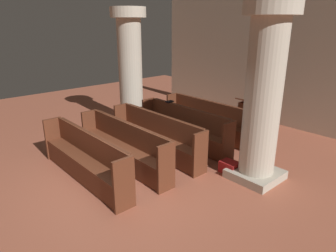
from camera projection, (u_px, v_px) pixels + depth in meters
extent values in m
plane|color=#AD5B42|center=(122.00, 183.00, 6.38)|extent=(19.20, 19.20, 0.00)
cube|color=beige|center=(282.00, 54.00, 9.48)|extent=(10.00, 0.16, 4.50)
cube|color=brown|center=(207.00, 120.00, 8.86)|extent=(2.97, 0.38, 0.05)
cube|color=brown|center=(211.00, 110.00, 8.87)|extent=(2.97, 0.04, 0.51)
cube|color=#562B1A|center=(213.00, 102.00, 8.82)|extent=(2.85, 0.06, 0.02)
cube|color=#5B2D1B|center=(172.00, 109.00, 9.92)|extent=(0.06, 0.44, 1.01)
cube|color=#5B2D1B|center=(252.00, 133.00, 7.78)|extent=(0.06, 0.44, 1.01)
cube|color=brown|center=(203.00, 129.00, 8.82)|extent=(2.97, 0.03, 0.43)
cube|color=brown|center=(183.00, 128.00, 8.24)|extent=(2.97, 0.38, 0.05)
cube|color=brown|center=(188.00, 117.00, 8.25)|extent=(2.97, 0.04, 0.51)
cube|color=#562B1A|center=(189.00, 108.00, 8.20)|extent=(2.85, 0.06, 0.02)
cube|color=#5B2D1B|center=(149.00, 115.00, 9.30)|extent=(0.06, 0.44, 1.01)
cube|color=#5B2D1B|center=(228.00, 143.00, 7.16)|extent=(0.06, 0.44, 1.01)
cube|color=brown|center=(179.00, 138.00, 8.21)|extent=(2.97, 0.03, 0.43)
cube|color=brown|center=(155.00, 136.00, 7.62)|extent=(2.97, 0.38, 0.05)
cube|color=brown|center=(160.00, 125.00, 7.63)|extent=(2.97, 0.04, 0.51)
cube|color=#562B1A|center=(162.00, 115.00, 7.58)|extent=(2.85, 0.06, 0.02)
cube|color=#5B2D1B|center=(122.00, 121.00, 8.68)|extent=(0.06, 0.44, 1.01)
cube|color=#5B2D1B|center=(200.00, 154.00, 6.54)|extent=(0.06, 0.44, 1.01)
cube|color=brown|center=(150.00, 147.00, 7.59)|extent=(2.97, 0.03, 0.43)
cube|color=brown|center=(123.00, 147.00, 7.00)|extent=(2.97, 0.38, 0.05)
cube|color=brown|center=(128.00, 134.00, 7.01)|extent=(2.97, 0.04, 0.51)
cube|color=#562B1A|center=(129.00, 123.00, 6.97)|extent=(2.85, 0.06, 0.02)
cube|color=#5B2D1B|center=(91.00, 129.00, 8.06)|extent=(0.06, 0.44, 1.01)
cube|color=#5B2D1B|center=(166.00, 168.00, 5.92)|extent=(0.06, 0.44, 1.01)
cube|color=brown|center=(117.00, 158.00, 6.97)|extent=(2.97, 0.03, 0.43)
cube|color=brown|center=(83.00, 159.00, 6.38)|extent=(2.97, 0.38, 0.05)
cube|color=brown|center=(90.00, 145.00, 6.40)|extent=(2.97, 0.05, 0.51)
cube|color=#562B1A|center=(91.00, 133.00, 6.35)|extent=(2.85, 0.06, 0.02)
cube|color=#5B2D1B|center=(54.00, 138.00, 7.44)|extent=(0.06, 0.44, 1.01)
cube|color=#5B2D1B|center=(124.00, 185.00, 5.30)|extent=(0.06, 0.44, 1.01)
cube|color=brown|center=(77.00, 172.00, 6.35)|extent=(2.97, 0.03, 0.43)
cube|color=#B6AD9A|center=(255.00, 174.00, 6.56)|extent=(0.99, 0.99, 0.18)
cylinder|color=beige|center=(263.00, 99.00, 6.02)|extent=(0.73, 0.73, 3.14)
cylinder|color=beige|center=(273.00, 6.00, 5.46)|extent=(1.06, 1.06, 0.30)
cube|color=#B6AD9A|center=(132.00, 121.00, 10.00)|extent=(0.99, 0.99, 0.18)
cylinder|color=beige|center=(130.00, 71.00, 9.46)|extent=(0.73, 0.73, 3.14)
cylinder|color=beige|center=(128.00, 12.00, 8.90)|extent=(1.06, 1.06, 0.30)
cube|color=#562B1A|center=(242.00, 132.00, 9.24)|extent=(0.45, 0.45, 0.06)
cube|color=brown|center=(244.00, 118.00, 9.10)|extent=(0.28, 0.28, 0.95)
cube|color=brown|center=(245.00, 101.00, 8.92)|extent=(0.48, 0.35, 0.15)
cube|color=black|center=(170.00, 102.00, 8.75)|extent=(0.14, 0.21, 0.03)
cube|color=maroon|center=(229.00, 167.00, 6.77)|extent=(0.40, 0.30, 0.26)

